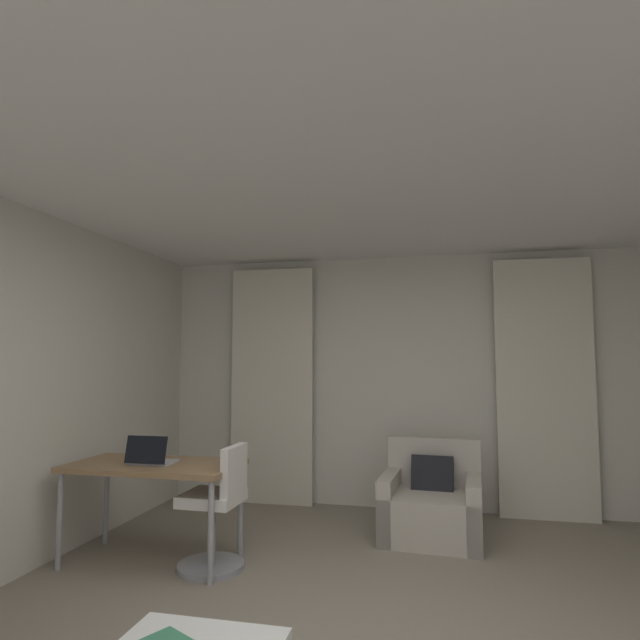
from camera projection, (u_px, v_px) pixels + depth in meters
name	position (u px, v px, depth m)	size (l,w,h in m)	color
wall_window	(402.00, 380.00, 5.47)	(5.12, 0.06, 2.60)	beige
ceiling	(362.00, 133.00, 2.62)	(5.12, 6.12, 0.06)	white
curtain_left_panel	(272.00, 384.00, 5.63)	(0.90, 0.06, 2.50)	beige
curtain_right_panel	(545.00, 387.00, 5.04)	(0.90, 0.06, 2.50)	beige
armchair	(432.00, 505.00, 4.47)	(0.88, 0.83, 0.80)	#B2A899
desk	(154.00, 471.00, 3.95)	(1.27, 0.65, 0.73)	olive
desk_chair	(217.00, 513.00, 3.79)	(0.48, 0.48, 0.88)	gray
laptop	(151.00, 458.00, 3.91)	(0.32, 0.25, 0.22)	#ADADB2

